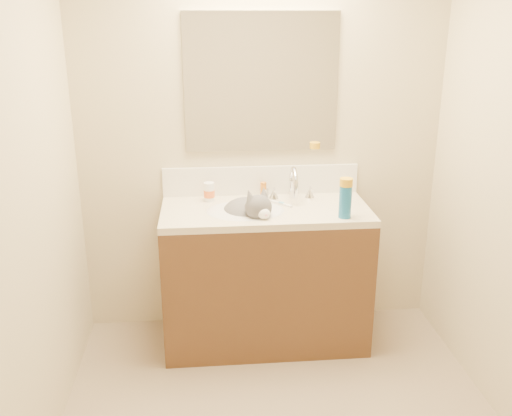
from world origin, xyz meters
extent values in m
cube|color=#C7B794|center=(0.00, 1.25, 1.25)|extent=(2.20, 0.04, 2.50)
cube|color=#C7B794|center=(0.00, -1.25, 1.25)|extent=(2.20, 0.04, 2.50)
cube|color=#C7B794|center=(-1.10, 0.00, 1.25)|extent=(0.04, 2.50, 2.50)
cube|color=#4F321B|center=(0.00, 0.97, 0.41)|extent=(1.20, 0.55, 0.82)
cube|color=beige|center=(0.00, 0.97, 0.84)|extent=(1.20, 0.55, 0.04)
ellipsoid|color=silver|center=(-0.12, 0.94, 0.79)|extent=(0.45, 0.36, 0.14)
cylinder|color=silver|center=(0.18, 1.16, 0.92)|extent=(0.04, 0.04, 0.11)
torus|color=silver|center=(0.18, 1.09, 0.97)|extent=(0.03, 0.20, 0.20)
cylinder|color=silver|center=(0.18, 1.01, 0.94)|extent=(0.03, 0.03, 0.06)
cone|color=silver|center=(0.07, 1.16, 0.89)|extent=(0.06, 0.06, 0.06)
cone|color=silver|center=(0.29, 1.16, 0.89)|extent=(0.06, 0.06, 0.06)
ellipsoid|color=#504D50|center=(-0.11, 0.98, 0.81)|extent=(0.39, 0.41, 0.21)
ellipsoid|color=#504D50|center=(-0.05, 0.85, 0.91)|extent=(0.19, 0.19, 0.14)
ellipsoid|color=#504D50|center=(-0.08, 0.91, 0.87)|extent=(0.14, 0.14, 0.13)
cone|color=#504D50|center=(-0.10, 0.85, 0.98)|extent=(0.09, 0.09, 0.09)
cone|color=#504D50|center=(-0.02, 0.88, 0.98)|extent=(0.08, 0.10, 0.09)
ellipsoid|color=white|center=(-0.03, 0.79, 0.89)|extent=(0.08, 0.08, 0.06)
ellipsoid|color=white|center=(-0.07, 0.88, 0.82)|extent=(0.13, 0.11, 0.13)
sphere|color=pink|center=(-0.02, 0.77, 0.89)|extent=(0.01, 0.01, 0.01)
cylinder|color=#504D50|center=(0.01, 1.02, 0.75)|extent=(0.17, 0.20, 0.04)
cube|color=silver|center=(0.00, 1.24, 0.95)|extent=(1.20, 0.02, 0.18)
cube|color=white|center=(0.00, 1.24, 1.54)|extent=(0.90, 0.02, 0.80)
cylinder|color=white|center=(-0.32, 1.14, 0.92)|extent=(0.08, 0.08, 0.11)
cylinder|color=orange|center=(-0.32, 1.14, 0.91)|extent=(0.08, 0.08, 0.04)
cylinder|color=#B7B7BC|center=(0.02, 1.18, 0.89)|extent=(0.06, 0.06, 0.05)
cylinder|color=#CB6D17|center=(0.01, 1.18, 0.91)|extent=(0.04, 0.04, 0.09)
cube|color=white|center=(0.10, 1.03, 0.87)|extent=(0.12, 0.13, 0.01)
cube|color=#65B2D8|center=(0.10, 1.03, 0.87)|extent=(0.03, 0.03, 0.02)
cylinder|color=#1762A3|center=(0.42, 0.78, 0.95)|extent=(0.09, 0.09, 0.19)
cylinder|color=gold|center=(0.42, 0.78, 1.06)|extent=(0.09, 0.09, 0.04)
camera|label=1|loc=(-0.34, -2.11, 1.94)|focal=40.00mm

